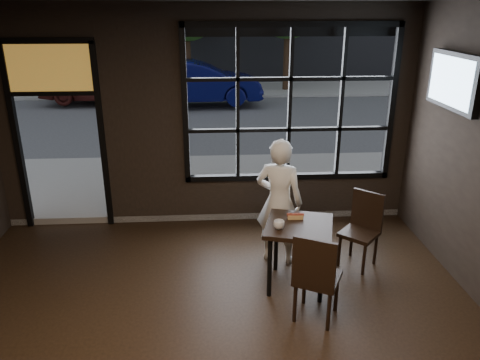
{
  "coord_description": "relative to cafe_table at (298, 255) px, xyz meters",
  "views": [
    {
      "loc": [
        0.06,
        -3.1,
        3.16
      ],
      "look_at": [
        0.4,
        2.2,
        1.15
      ],
      "focal_mm": 35.0,
      "sensor_mm": 36.0,
      "label": 1
    }
  ],
  "objects": [
    {
      "name": "window_frame",
      "position": [
        0.16,
        1.85,
        1.4
      ],
      "size": [
        3.06,
        0.12,
        2.28
      ],
      "primitive_type": "cube",
      "color": "black",
      "rests_on": "ground"
    },
    {
      "name": "stained_transom",
      "position": [
        -3.14,
        1.85,
        1.95
      ],
      "size": [
        1.2,
        0.06,
        0.7
      ],
      "primitive_type": "cube",
      "color": "orange",
      "rests_on": "ground"
    },
    {
      "name": "street_asphalt",
      "position": [
        -1.04,
        22.35,
        -0.42
      ],
      "size": [
        60.0,
        41.0,
        0.04
      ],
      "primitive_type": "cube",
      "color": "#545456",
      "rests_on": "ground"
    },
    {
      "name": "cafe_table",
      "position": [
        0.0,
        0.0,
        0.0
      ],
      "size": [
        0.91,
        0.91,
        0.81
      ],
      "primitive_type": "cube",
      "rotation": [
        0.0,
        0.0,
        -0.26
      ],
      "color": "black",
      "rests_on": "floor"
    },
    {
      "name": "chair_near",
      "position": [
        0.1,
        -0.61,
        0.11
      ],
      "size": [
        0.59,
        0.59,
        1.02
      ],
      "primitive_type": "cube",
      "rotation": [
        0.0,
        0.0,
        2.67
      ],
      "color": "black",
      "rests_on": "floor"
    },
    {
      "name": "chair_window",
      "position": [
        0.85,
        0.4,
        0.08
      ],
      "size": [
        0.59,
        0.59,
        0.96
      ],
      "primitive_type": "cube",
      "rotation": [
        0.0,
        0.0,
        -0.75
      ],
      "color": "black",
      "rests_on": "floor"
    },
    {
      "name": "man",
      "position": [
        -0.15,
        0.6,
        0.42
      ],
      "size": [
        0.71,
        0.6,
        1.65
      ],
      "primitive_type": "imported",
      "rotation": [
        0.0,
        0.0,
        2.75
      ],
      "color": "silver",
      "rests_on": "floor"
    },
    {
      "name": "hotdog",
      "position": [
        -0.02,
        0.15,
        0.43
      ],
      "size": [
        0.2,
        0.09,
        0.06
      ],
      "primitive_type": null,
      "rotation": [
        0.0,
        0.0,
        -0.03
      ],
      "color": "tan",
      "rests_on": "cafe_table"
    },
    {
      "name": "cup",
      "position": [
        -0.25,
        -0.09,
        0.45
      ],
      "size": [
        0.16,
        0.16,
        0.1
      ],
      "primitive_type": "imported",
      "rotation": [
        0.0,
        0.0,
        -0.41
      ],
      "color": "silver",
      "rests_on": "cafe_table"
    },
    {
      "name": "tv",
      "position": [
        1.89,
        0.62,
        1.9
      ],
      "size": [
        0.13,
        1.13,
        0.66
      ],
      "primitive_type": "cube",
      "color": "black",
      "rests_on": "wall_right"
    },
    {
      "name": "navy_car",
      "position": [
        -1.4,
        10.44,
        0.38
      ],
      "size": [
        4.21,
        1.7,
        1.36
      ],
      "primitive_type": "imported",
      "rotation": [
        0.0,
        0.0,
        1.64
      ],
      "color": "#070A3D",
      "rests_on": "street_asphalt"
    },
    {
      "name": "maroon_car",
      "position": [
        -4.53,
        11.06,
        0.38
      ],
      "size": [
        4.09,
        1.83,
        1.37
      ],
      "primitive_type": "imported",
      "rotation": [
        0.0,
        0.0,
        1.52
      ],
      "color": "#4A1814",
      "rests_on": "street_asphalt"
    },
    {
      "name": "tree_left",
      "position": [
        -1.79,
        13.66,
        2.7
      ],
      "size": [
        2.58,
        2.58,
        4.4
      ],
      "color": "#332114",
      "rests_on": "street_asphalt"
    }
  ]
}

